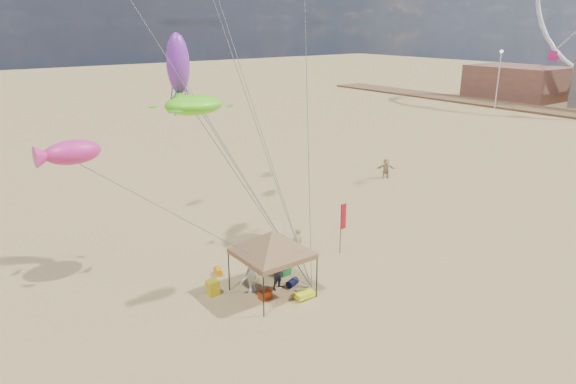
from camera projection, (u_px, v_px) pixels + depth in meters
name	position (u px, v px, depth m)	size (l,w,h in m)	color
ground	(327.00, 289.00, 24.35)	(280.00, 280.00, 0.00)	tan
canopy_tent	(272.00, 234.00, 23.02)	(5.80, 5.80, 3.58)	black
feather_flag	(343.00, 220.00, 27.67)	(0.43, 0.08, 2.82)	black
cooler_red	(265.00, 295.00, 23.44)	(0.54, 0.38, 0.38)	#B23E0E
cooler_blue	(278.00, 252.00, 27.87)	(0.54, 0.38, 0.38)	#1534AB
bag_navy	(292.00, 283.00, 24.58)	(0.36, 0.36, 0.60)	black
bag_orange	(218.00, 271.00, 25.70)	(0.36, 0.36, 0.60)	orange
chair_green	(284.00, 268.00, 25.69)	(0.50, 0.50, 0.70)	green
chair_yellow	(213.00, 288.00, 23.76)	(0.50, 0.50, 0.70)	yellow
crate_grey	(300.00, 293.00, 23.74)	(0.34, 0.30, 0.28)	gray
beach_cart	(305.00, 294.00, 23.46)	(0.90, 0.50, 0.24)	yellow
person_near_a	(297.00, 243.00, 27.17)	(0.65, 0.43, 1.79)	tan
person_near_b	(280.00, 273.00, 24.19)	(0.76, 0.59, 1.56)	#3B3F51
person_near_c	(251.00, 274.00, 23.82)	(1.20, 0.69, 1.86)	white
person_far_c	(386.00, 168.00, 41.49)	(1.49, 0.48, 1.61)	tan
building_north	(516.00, 82.00, 84.69)	(10.00, 14.00, 5.20)	#8C5947
lamp_north	(499.00, 70.00, 73.88)	(0.50, 0.50, 8.25)	silver
turtle_kite	(194.00, 105.00, 23.90)	(2.73, 2.18, 0.91)	#66FF19
fish_kite	(73.00, 152.00, 18.56)	(1.98, 0.99, 0.88)	#EA2C8C
squid_kite	(178.00, 63.00, 24.59)	(1.09, 1.09, 2.83)	purple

